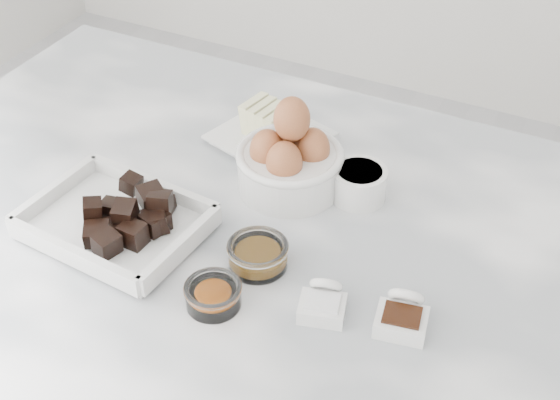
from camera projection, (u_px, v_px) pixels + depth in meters
The scene contains 9 objects.
marble_slab at pixel (257, 242), 1.07m from camera, with size 1.20×0.80×0.04m, color white.
chocolate_dish at pixel (115, 217), 1.04m from camera, with size 0.25×0.20×0.06m.
butter_plate at pixel (269, 129), 1.21m from camera, with size 0.19×0.19×0.06m.
sugar_ramekin at pixel (359, 182), 1.10m from camera, with size 0.08×0.08×0.05m.
egg_bowl at pixel (290, 159), 1.11m from camera, with size 0.16×0.16×0.15m.
honey_bowl at pixel (258, 254), 1.00m from camera, with size 0.08×0.08×0.04m.
zest_bowl at pixel (213, 294), 0.94m from camera, with size 0.07×0.07×0.03m.
vanilla_spoon at pixel (402, 315), 0.92m from camera, with size 0.07×0.08×0.05m.
salt_spoon at pixel (323, 302), 0.94m from camera, with size 0.07×0.08×0.04m.
Camera 1 is at (0.38, -0.70, 1.64)m, focal length 50.00 mm.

